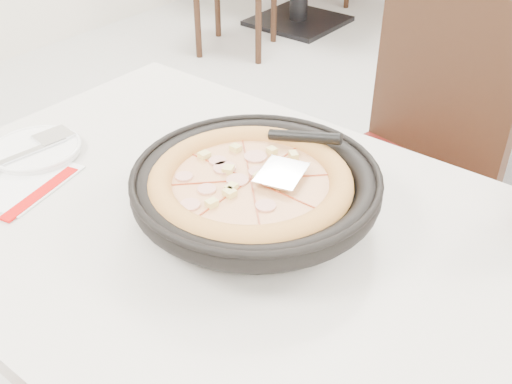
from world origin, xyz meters
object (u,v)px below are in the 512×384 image
Objects in this scene: main_table at (236,370)px; side_plate at (36,150)px; pizza_pan at (256,196)px; pizza at (251,191)px; chair_far at (389,180)px.

side_plate is at bearing -171.63° from main_table.
main_table is 0.42m from pizza_pan.
pizza is at bearing 11.14° from side_plate.
main_table is at bearing -126.21° from pizza.
main_table is 1.26× the size of chair_far.
side_plate is (-0.47, -0.11, -0.03)m from pizza_pan.
pizza is 1.70× the size of side_plate.
chair_far reaches higher than main_table.
pizza_pan is 0.48m from side_plate.
main_table is at bearing 102.51° from chair_far.
pizza_pan is (0.02, 0.04, 0.42)m from main_table.
pizza is at bearing 53.79° from main_table.
pizza is (0.04, -0.64, 0.34)m from chair_far.
pizza is at bearing 104.29° from chair_far.
pizza_pan is 0.02m from pizza.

